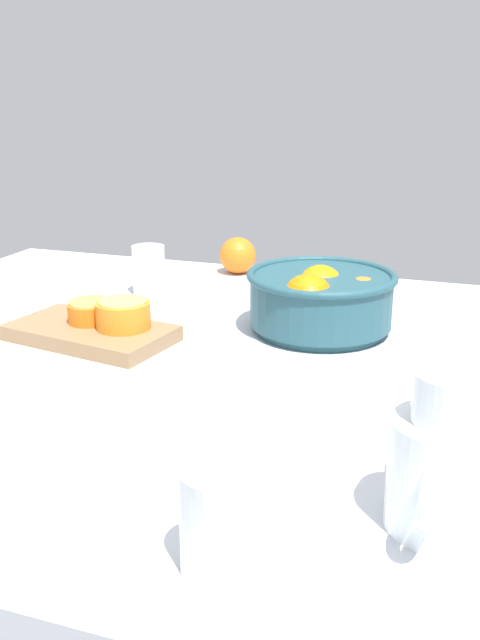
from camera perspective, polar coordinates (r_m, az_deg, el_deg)
name	(u,v)px	position (r cm, az deg, el deg)	size (l,w,h in cm)	color
ground_plane	(250,372)	(100.21, 0.78, -4.22)	(145.43, 105.88, 3.00)	silver
fruit_bowl	(322,299)	(111.21, 6.61, 1.71)	(23.40, 23.40, 10.61)	#234C56
juice_pitcher	(443,472)	(64.52, 16.02, -11.63)	(9.60, 14.18, 15.27)	white
juice_glass	(218,526)	(58.13, -1.79, -16.21)	(6.13, 6.13, 8.90)	white
second_glass	(149,274)	(132.22, -7.33, 3.71)	(6.02, 6.02, 9.15)	white
cutting_board	(91,333)	(110.20, -11.92, -1.02)	(24.71, 13.67, 2.31)	olive
orange_half_0	(123,314)	(107.37, -9.37, 0.45)	(8.22, 8.22, 4.27)	orange
orange_half_1	(89,312)	(111.12, -12.02, 0.62)	(6.51, 6.51, 3.22)	orange
orange_half_2	(91,310)	(111.81, -11.91, 0.76)	(6.61, 6.61, 3.33)	orange
loose_orange_1	(238,255)	(146.46, -0.18, 5.22)	(7.49, 7.49, 7.49)	orange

